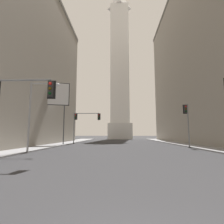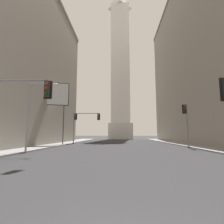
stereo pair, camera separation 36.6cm
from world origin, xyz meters
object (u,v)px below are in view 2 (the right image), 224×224
traffic_light_mid_left (83,120)px  billboard_sign (55,96)px  street_lamp (33,108)px  traffic_light_near_left (8,98)px  obelisk (120,65)px  traffic_light_mid_right (186,119)px

traffic_light_mid_left → billboard_sign: bearing=-131.6°
street_lamp → traffic_light_near_left: bearing=-78.5°
traffic_light_near_left → billboard_sign: size_ratio=0.53×
traffic_light_near_left → street_lamp: street_lamp is taller
billboard_sign → obelisk: bearing=73.6°
traffic_light_mid_left → billboard_sign: 7.20m
traffic_light_mid_right → obelisk: bearing=101.9°
traffic_light_mid_right → traffic_light_mid_left: bearing=151.2°
obelisk → traffic_light_mid_right: (9.28, -43.96, -26.25)m
traffic_light_mid_left → traffic_light_mid_right: traffic_light_mid_right is taller
obelisk → traffic_light_mid_left: obelisk is taller
traffic_light_mid_left → traffic_light_mid_right: 19.17m
obelisk → street_lamp: 58.24m
traffic_light_mid_left → traffic_light_mid_right: (16.79, -9.22, -0.63)m
traffic_light_mid_right → traffic_light_near_left: size_ratio=1.07×
traffic_light_mid_left → billboard_sign: billboard_sign is taller
traffic_light_mid_right → street_lamp: 19.78m
traffic_light_mid_right → billboard_sign: billboard_sign is taller
obelisk → traffic_light_mid_left: 43.82m
traffic_light_mid_left → traffic_light_mid_right: bearing=-28.8°
obelisk → traffic_light_near_left: size_ratio=11.01×
street_lamp → billboard_sign: billboard_sign is taller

